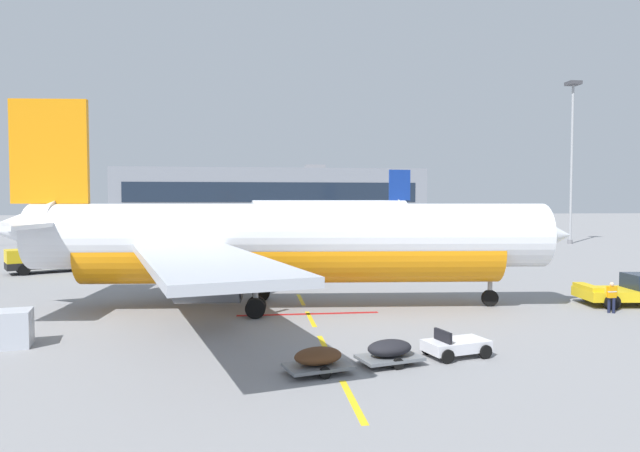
# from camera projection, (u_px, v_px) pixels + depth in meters

# --- Properties ---
(ground) EXTENTS (400.00, 400.00, 0.00)m
(ground) POSITION_uv_depth(u_px,v_px,m) (524.00, 269.00, 52.18)
(ground) COLOR gray
(apron_paint_markings) EXTENTS (8.00, 96.30, 0.01)m
(apron_paint_markings) POSITION_uv_depth(u_px,v_px,m) (289.00, 277.00, 46.91)
(apron_paint_markings) COLOR yellow
(apron_paint_markings) RESTS_ON ground
(airliner_foreground) EXTENTS (34.82, 34.52, 12.20)m
(airliner_foreground) POSITION_uv_depth(u_px,v_px,m) (283.00, 242.00, 33.22)
(airliner_foreground) COLOR white
(airliner_foreground) RESTS_ON ground
(pushback_tug) EXTENTS (6.25, 3.66, 2.08)m
(pushback_tug) POSITION_uv_depth(u_px,v_px,m) (634.00, 290.00, 34.28)
(pushback_tug) COLOR yellow
(pushback_tug) RESTS_ON ground
(airliner_mid_left) EXTENTS (35.61, 35.13, 12.48)m
(airliner_mid_left) POSITION_uv_depth(u_px,v_px,m) (334.00, 212.00, 109.93)
(airliner_mid_left) COLOR silver
(airliner_mid_left) RESTS_ON ground
(catering_truck) EXTENTS (7.31, 5.38, 3.14)m
(catering_truck) POSITION_uv_depth(u_px,v_px,m) (53.00, 254.00, 49.94)
(catering_truck) COLOR black
(catering_truck) RESTS_ON ground
(baggage_train) EXTENTS (8.68, 3.67, 1.14)m
(baggage_train) POSITION_uv_depth(u_px,v_px,m) (390.00, 351.00, 21.87)
(baggage_train) COLOR silver
(baggage_train) RESTS_ON ground
(ground_crew_worker) EXTENTS (0.70, 0.31, 1.76)m
(ground_crew_worker) POSITION_uv_depth(u_px,v_px,m) (612.00, 295.00, 31.85)
(ground_crew_worker) COLOR #191E38
(ground_crew_worker) RESTS_ON ground
(uld_cargo_container) EXTENTS (1.88, 1.85, 1.60)m
(uld_cargo_container) POSITION_uv_depth(u_px,v_px,m) (11.00, 329.00, 24.53)
(uld_cargo_container) COLOR #B7BCC6
(uld_cargo_container) RESTS_ON ground
(apron_light_mast_far) EXTENTS (1.80, 1.80, 23.52)m
(apron_light_mast_far) POSITION_uv_depth(u_px,v_px,m) (572.00, 143.00, 81.62)
(apron_light_mast_far) COLOR slate
(apron_light_mast_far) RESTS_ON ground
(terminal_satellite) EXTENTS (90.59, 27.45, 17.26)m
(terminal_satellite) POSITION_uv_depth(u_px,v_px,m) (271.00, 195.00, 173.46)
(terminal_satellite) COLOR gray
(terminal_satellite) RESTS_ON ground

